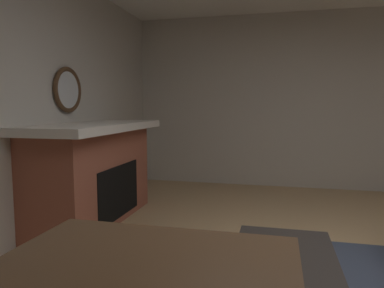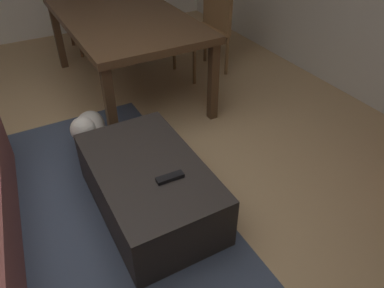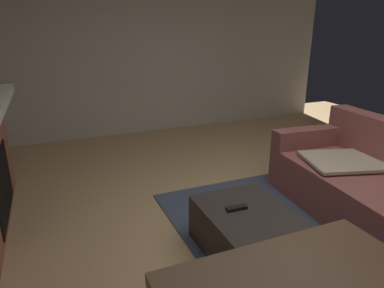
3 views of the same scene
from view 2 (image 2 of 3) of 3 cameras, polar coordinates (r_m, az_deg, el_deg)
floor at (r=2.35m, az=-16.12°, el=-14.62°), size 8.58×8.58×0.00m
area_rug at (r=2.39m, az=-20.48°, el=-14.32°), size 2.60×2.00×0.01m
ottoman_coffee_table at (r=2.34m, az=-6.57°, el=-6.63°), size 1.03×0.61×0.36m
tv_remote at (r=2.10m, az=-3.40°, el=-5.15°), size 0.06×0.16×0.02m
dining_table at (r=3.53m, az=-10.60°, el=17.95°), size 1.80×1.01×0.74m
dining_chair_east at (r=4.77m, az=-16.16°, el=20.26°), size 0.44×0.44×0.93m
dining_chair_south at (r=3.95m, az=2.50°, el=18.26°), size 0.47×0.47×0.93m
small_dog at (r=2.90m, az=-15.65°, el=2.12°), size 0.49×0.38×0.34m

